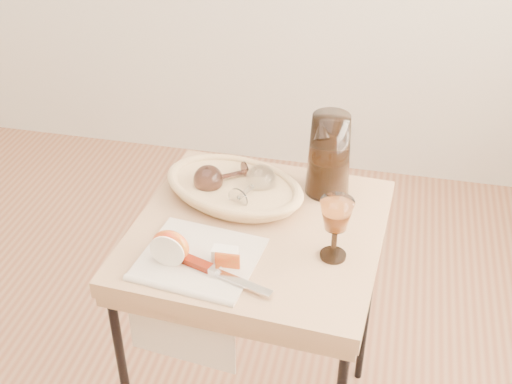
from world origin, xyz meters
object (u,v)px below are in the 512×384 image
(side_table, at_px, (258,336))
(goblet_lying_a, at_px, (224,176))
(tea_towel, at_px, (200,258))
(goblet_lying_b, at_px, (251,187))
(apple_half, at_px, (171,246))
(table_knife, at_px, (218,271))
(pitcher, at_px, (329,155))
(wine_goblet, at_px, (335,229))
(bread_basket, at_px, (234,190))

(side_table, xyz_separation_m, goblet_lying_a, (-0.12, 0.13, 0.44))
(tea_towel, distance_m, goblet_lying_b, 0.26)
(goblet_lying_a, distance_m, apple_half, 0.31)
(goblet_lying_a, relative_size, table_knife, 0.52)
(tea_towel, bearing_deg, pitcher, 60.79)
(tea_towel, xyz_separation_m, apple_half, (-0.06, -0.02, 0.04))
(goblet_lying_b, bearing_deg, wine_goblet, -105.11)
(side_table, height_order, bread_basket, bread_basket)
(goblet_lying_a, height_order, pitcher, pitcher)
(side_table, bearing_deg, bread_basket, 127.89)
(tea_towel, bearing_deg, goblet_lying_b, 81.17)
(goblet_lying_b, xyz_separation_m, apple_half, (-0.13, -0.27, -0.00))
(goblet_lying_b, distance_m, wine_goblet, 0.29)
(tea_towel, distance_m, pitcher, 0.45)
(side_table, xyz_separation_m, wine_goblet, (0.20, -0.07, 0.47))
(tea_towel, bearing_deg, wine_goblet, 20.92)
(goblet_lying_b, height_order, apple_half, goblet_lying_b)
(apple_half, bearing_deg, table_knife, -8.93)
(tea_towel, xyz_separation_m, wine_goblet, (0.31, 0.08, 0.08))
(side_table, height_order, pitcher, pitcher)
(tea_towel, bearing_deg, bread_basket, 92.97)
(pitcher, height_order, apple_half, pitcher)
(side_table, height_order, goblet_lying_a, goblet_lying_a)
(side_table, xyz_separation_m, apple_half, (-0.17, -0.17, 0.44))
(pitcher, bearing_deg, table_knife, -138.19)
(goblet_lying_a, bearing_deg, wine_goblet, 112.11)
(wine_goblet, bearing_deg, bread_basket, 146.84)
(tea_towel, height_order, goblet_lying_a, goblet_lying_a)
(goblet_lying_a, xyz_separation_m, wine_goblet, (0.32, -0.20, 0.03))
(side_table, distance_m, goblet_lying_a, 0.48)
(bread_basket, xyz_separation_m, wine_goblet, (0.29, -0.19, 0.06))
(goblet_lying_b, xyz_separation_m, pitcher, (0.19, 0.11, 0.06))
(apple_half, bearing_deg, goblet_lying_b, 68.40)
(bread_basket, relative_size, goblet_lying_a, 2.64)
(goblet_lying_a, height_order, table_knife, goblet_lying_a)
(bread_basket, distance_m, table_knife, 0.32)
(goblet_lying_a, bearing_deg, goblet_lying_b, 121.04)
(side_table, bearing_deg, table_knife, -103.38)
(goblet_lying_a, xyz_separation_m, table_knife, (0.07, -0.33, -0.04))
(side_table, distance_m, goblet_lying_b, 0.45)
(bread_basket, relative_size, table_knife, 1.37)
(wine_goblet, relative_size, table_knife, 0.65)
(goblet_lying_a, bearing_deg, tea_towel, 57.51)
(wine_goblet, xyz_separation_m, table_knife, (-0.25, -0.13, -0.07))
(side_table, bearing_deg, goblet_lying_a, 132.64)
(goblet_lying_a, relative_size, apple_half, 1.44)
(side_table, relative_size, bread_basket, 2.27)
(goblet_lying_a, distance_m, pitcher, 0.28)
(bread_basket, bearing_deg, side_table, -35.28)
(side_table, xyz_separation_m, pitcher, (0.15, 0.20, 0.50))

